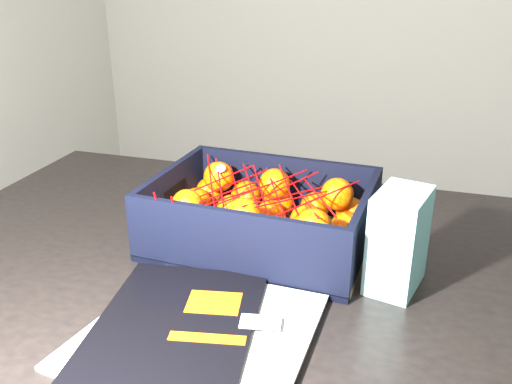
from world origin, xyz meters
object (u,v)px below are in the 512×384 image
(table, at_px, (244,304))
(produce_crate, at_px, (262,224))
(magazine_stack, at_px, (191,331))
(retail_carton, at_px, (398,240))

(table, height_order, produce_crate, produce_crate)
(magazine_stack, bearing_deg, retail_carton, 43.25)
(produce_crate, height_order, retail_carton, retail_carton)
(magazine_stack, bearing_deg, table, 93.70)
(magazine_stack, distance_m, produce_crate, 0.28)
(magazine_stack, relative_size, retail_carton, 2.01)
(table, relative_size, retail_carton, 7.98)
(table, height_order, retail_carton, retail_carton)
(produce_crate, relative_size, retail_carton, 2.35)
(table, xyz_separation_m, magazine_stack, (0.01, -0.23, 0.11))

